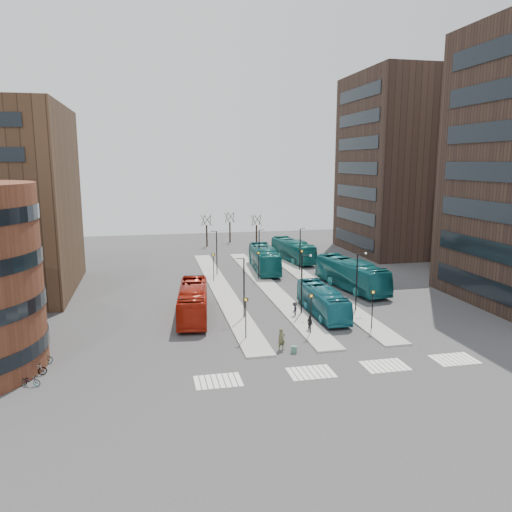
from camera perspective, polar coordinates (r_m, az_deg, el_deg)
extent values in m
plane|color=#323235|center=(35.41, 10.01, -15.39)|extent=(160.00, 160.00, 0.00)
cube|color=#969791|center=(61.87, -4.01, -3.75)|extent=(2.50, 45.00, 0.15)
cube|color=#969791|center=(62.97, 1.41, -3.47)|extent=(2.50, 45.00, 0.15)
cube|color=#969791|center=(64.61, 6.59, -3.17)|extent=(2.50, 45.00, 0.15)
cube|color=navy|center=(41.86, 4.37, -10.61)|extent=(0.57, 0.51, 0.58)
imported|color=#A31B0C|center=(50.97, -7.20, -5.15)|extent=(4.09, 11.96, 3.26)
imported|color=#166170|center=(51.77, 7.61, -5.12)|extent=(2.53, 10.47, 2.91)
imported|color=#135D5F|center=(71.85, 0.93, -0.33)|extent=(3.86, 12.70, 3.49)
imported|color=#135960|center=(62.67, 10.81, -2.08)|extent=(5.05, 13.45, 3.66)
imported|color=#136260|center=(79.44, 4.23, 0.66)|extent=(4.27, 12.35, 3.37)
imported|color=brown|center=(42.17, 2.93, -9.49)|extent=(0.76, 0.59, 1.87)
imported|color=black|center=(50.98, -6.87, -6.07)|extent=(0.89, 0.73, 1.68)
imported|color=black|center=(46.85, 6.18, -7.65)|extent=(0.56, 0.97, 1.55)
imported|color=black|center=(51.03, 4.44, -6.11)|extent=(0.99, 1.12, 1.51)
imported|color=gray|center=(39.37, -24.41, -12.83)|extent=(1.61, 1.03, 0.80)
imported|color=gray|center=(40.84, -23.93, -11.81)|extent=(1.66, 0.71, 0.97)
imported|color=gray|center=(42.63, -23.40, -10.84)|extent=(1.88, 1.27, 0.93)
cube|color=silver|center=(36.86, -6.74, -14.20)|extent=(0.35, 2.40, 0.01)
cube|color=silver|center=(36.90, -6.06, -14.16)|extent=(0.35, 2.40, 0.01)
cube|color=silver|center=(36.94, -5.38, -14.11)|extent=(0.35, 2.40, 0.01)
cube|color=silver|center=(36.99, -4.70, -14.07)|extent=(0.35, 2.40, 0.01)
cube|color=silver|center=(37.04, -4.02, -14.02)|extent=(0.35, 2.40, 0.01)
cube|color=silver|center=(37.09, -3.35, -13.97)|extent=(0.35, 2.40, 0.01)
cube|color=silver|center=(37.15, -2.67, -13.92)|extent=(0.35, 2.40, 0.01)
cube|color=silver|center=(37.22, -2.00, -13.87)|extent=(0.35, 2.40, 0.01)
cube|color=silver|center=(38.06, 4.10, -13.31)|extent=(0.35, 2.40, 0.01)
cube|color=silver|center=(38.17, 4.73, -13.25)|extent=(0.35, 2.40, 0.01)
cube|color=silver|center=(38.29, 5.36, -13.18)|extent=(0.35, 2.40, 0.01)
cube|color=silver|center=(38.42, 5.99, -13.11)|extent=(0.35, 2.40, 0.01)
cube|color=silver|center=(38.54, 6.61, -13.04)|extent=(0.35, 2.40, 0.01)
cube|color=silver|center=(38.67, 7.23, -12.97)|extent=(0.35, 2.40, 0.01)
cube|color=silver|center=(38.81, 7.84, -12.90)|extent=(0.35, 2.40, 0.01)
cube|color=silver|center=(38.95, 8.45, -12.83)|extent=(0.35, 2.40, 0.01)
cube|color=silver|center=(40.05, 12.56, -12.30)|extent=(0.35, 2.40, 0.01)
cube|color=silver|center=(40.22, 13.13, -12.22)|extent=(0.35, 2.40, 0.01)
cube|color=silver|center=(40.39, 13.69, -12.14)|extent=(0.35, 2.40, 0.01)
cube|color=silver|center=(40.57, 14.25, -12.06)|extent=(0.35, 2.40, 0.01)
cube|color=silver|center=(40.76, 14.80, -11.98)|extent=(0.35, 2.40, 0.01)
cube|color=silver|center=(40.95, 15.35, -11.90)|extent=(0.35, 2.40, 0.01)
cube|color=silver|center=(41.14, 15.89, -11.82)|extent=(0.35, 2.40, 0.01)
cube|color=silver|center=(41.33, 16.43, -11.74)|extent=(0.35, 2.40, 0.01)
cube|color=silver|center=(42.79, 20.03, -11.18)|extent=(0.35, 2.40, 0.01)
cube|color=silver|center=(43.01, 20.52, -11.10)|extent=(0.35, 2.40, 0.01)
cube|color=silver|center=(43.23, 21.01, -11.02)|extent=(0.35, 2.40, 0.01)
cube|color=silver|center=(43.46, 21.49, -10.94)|extent=(0.35, 2.40, 0.01)
cube|color=silver|center=(43.69, 21.97, -10.85)|extent=(0.35, 2.40, 0.01)
cube|color=silver|center=(43.92, 22.44, -10.77)|extent=(0.35, 2.40, 0.01)
cube|color=silver|center=(44.16, 22.90, -10.69)|extent=(0.35, 2.40, 0.01)
cube|color=silver|center=(44.40, 23.36, -10.61)|extent=(0.35, 2.40, 0.01)
cube|color=black|center=(58.34, 24.32, -3.13)|extent=(0.12, 16.00, 2.00)
cube|color=black|center=(57.59, 24.63, 0.75)|extent=(0.12, 16.00, 2.00)
cube|color=black|center=(57.10, 24.94, 4.70)|extent=(0.12, 16.00, 2.00)
cube|color=black|center=(56.89, 25.26, 8.71)|extent=(0.12, 16.00, 2.00)
cube|color=black|center=(56.96, 25.58, 12.72)|extent=(0.12, 16.00, 2.00)
cube|color=black|center=(57.32, 25.92, 16.70)|extent=(0.12, 16.00, 2.00)
cube|color=black|center=(57.94, 26.26, 20.62)|extent=(0.12, 16.00, 2.00)
cube|color=#32231B|center=(90.92, 17.30, 9.92)|extent=(20.00, 20.00, 30.00)
cube|color=black|center=(87.42, 11.09, 1.95)|extent=(0.12, 16.00, 2.00)
cube|color=black|center=(86.92, 11.18, 4.56)|extent=(0.12, 16.00, 2.00)
cube|color=black|center=(86.60, 11.28, 7.19)|extent=(0.12, 16.00, 2.00)
cube|color=black|center=(86.46, 11.37, 9.84)|extent=(0.12, 16.00, 2.00)
cube|color=black|center=(86.51, 11.47, 12.49)|extent=(0.12, 16.00, 2.00)
cube|color=black|center=(86.74, 11.57, 15.13)|extent=(0.12, 16.00, 2.00)
cube|color=black|center=(87.16, 11.68, 17.75)|extent=(0.12, 16.00, 2.00)
cylinder|color=black|center=(44.24, -1.18, -7.18)|extent=(0.10, 0.10, 3.50)
cube|color=black|center=(43.73, -1.19, -5.00)|extent=(0.45, 0.10, 0.30)
cube|color=yellow|center=(43.67, -1.17, -5.02)|extent=(0.20, 0.02, 0.20)
cylinder|color=black|center=(65.26, -4.89, -1.35)|extent=(0.10, 0.10, 3.50)
cube|color=black|center=(64.92, -4.91, 0.16)|extent=(0.45, 0.10, 0.30)
cube|color=yellow|center=(64.87, -4.90, 0.15)|extent=(0.20, 0.02, 0.20)
cylinder|color=black|center=(45.71, 6.27, -6.65)|extent=(0.10, 0.10, 3.50)
cube|color=black|center=(45.22, 6.32, -4.53)|extent=(0.45, 0.10, 0.30)
cube|color=yellow|center=(45.16, 6.34, -4.55)|extent=(0.20, 0.02, 0.20)
cylinder|color=black|center=(66.27, 0.27, -1.13)|extent=(0.10, 0.10, 3.50)
cube|color=black|center=(65.93, 0.27, 0.36)|extent=(0.45, 0.10, 0.30)
cube|color=yellow|center=(65.88, 0.28, 0.35)|extent=(0.20, 0.02, 0.20)
cylinder|color=black|center=(47.89, 13.14, -6.06)|extent=(0.10, 0.10, 3.50)
cube|color=black|center=(47.42, 13.23, -4.04)|extent=(0.45, 0.10, 0.30)
cube|color=yellow|center=(47.37, 13.26, -4.05)|extent=(0.20, 0.02, 0.20)
cylinder|color=black|center=(67.79, 5.22, -0.91)|extent=(0.10, 0.10, 3.50)
cube|color=black|center=(67.47, 5.25, 0.55)|extent=(0.45, 0.10, 0.30)
cube|color=yellow|center=(67.41, 5.26, 0.54)|extent=(0.20, 0.02, 0.20)
cylinder|color=black|center=(49.73, -1.38, -3.66)|extent=(0.14, 0.14, 6.00)
cylinder|color=black|center=(49.00, -1.91, -0.28)|extent=(0.90, 0.08, 0.08)
sphere|color=silver|center=(48.92, -2.43, -0.31)|extent=(0.24, 0.24, 0.24)
cylinder|color=black|center=(69.04, -4.51, 0.37)|extent=(0.14, 0.14, 6.00)
cylinder|color=black|center=(68.51, -4.92, 2.83)|extent=(0.90, 0.08, 0.08)
sphere|color=silver|center=(68.46, -5.29, 2.82)|extent=(0.24, 0.24, 0.24)
cylinder|color=black|center=(51.16, 5.24, -3.29)|extent=(0.14, 0.14, 6.00)
cylinder|color=black|center=(50.66, 5.79, 0.03)|extent=(0.90, 0.08, 0.08)
sphere|color=silver|center=(50.80, 6.27, 0.05)|extent=(0.24, 0.24, 0.24)
cylinder|color=black|center=(70.08, 0.36, 0.56)|extent=(0.14, 0.14, 6.00)
cylinder|color=black|center=(69.71, 0.72, 3.00)|extent=(0.90, 0.08, 0.08)
sphere|color=silver|center=(69.81, 1.08, 3.01)|extent=(0.24, 0.24, 0.24)
cylinder|color=black|center=(53.24, 11.43, -2.91)|extent=(0.14, 0.14, 6.00)
cylinder|color=black|center=(52.80, 11.99, 0.28)|extent=(0.90, 0.08, 0.08)
sphere|color=silver|center=(52.99, 12.44, 0.30)|extent=(0.24, 0.24, 0.24)
cylinder|color=black|center=(71.61, 5.05, 0.74)|extent=(0.14, 0.14, 6.00)
cylinder|color=black|center=(71.29, 5.43, 3.13)|extent=(0.90, 0.08, 0.08)
sphere|color=silver|center=(71.42, 5.78, 3.13)|extent=(0.24, 0.24, 0.24)
cylinder|color=black|center=(92.91, -5.65, 2.30)|extent=(0.30, 0.30, 4.00)
cylinder|color=black|center=(92.61, -5.25, 4.09)|extent=(0.10, 1.56, 1.95)
cylinder|color=black|center=(93.21, -5.59, 4.12)|extent=(1.48, 0.59, 1.97)
cylinder|color=black|center=(92.88, -6.06, 4.09)|extent=(0.90, 1.31, 1.99)
cylinder|color=black|center=(92.06, -6.00, 4.03)|extent=(0.89, 1.31, 1.99)
cylinder|color=black|center=(91.90, -5.50, 4.03)|extent=(1.48, 0.58, 1.97)
cylinder|color=black|center=(97.51, -3.00, 2.73)|extent=(0.30, 0.30, 4.00)
cylinder|color=black|center=(97.26, -2.61, 4.44)|extent=(0.10, 1.56, 1.95)
cylinder|color=black|center=(97.84, -2.95, 4.47)|extent=(1.48, 0.59, 1.97)
cylinder|color=black|center=(97.47, -3.38, 4.44)|extent=(0.90, 1.31, 1.99)
cylinder|color=black|center=(96.66, -3.31, 4.39)|extent=(0.89, 1.31, 1.99)
cylinder|color=black|center=(96.53, -2.83, 4.39)|extent=(1.48, 0.58, 1.97)
cylinder|color=black|center=(92.41, 0.05, 2.30)|extent=(0.30, 0.30, 4.00)
cylinder|color=black|center=(92.18, 0.48, 4.10)|extent=(0.10, 1.56, 1.95)
cylinder|color=black|center=(92.72, 0.10, 4.14)|extent=(1.48, 0.59, 1.97)
cylinder|color=black|center=(92.31, -0.35, 4.11)|extent=(0.90, 1.31, 1.99)
cylinder|color=black|center=(91.51, -0.24, 4.05)|extent=(0.89, 1.31, 1.99)
cylinder|color=black|center=(91.43, 0.27, 4.05)|extent=(1.48, 0.58, 1.97)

